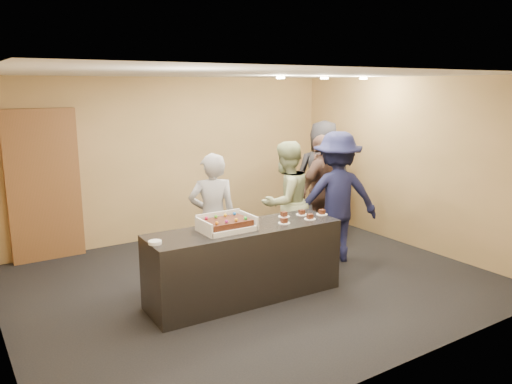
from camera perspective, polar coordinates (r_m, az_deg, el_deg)
room at (r=6.41m, az=-0.51°, el=1.18°), size 6.04×6.00×2.70m
serving_counter at (r=6.13m, az=-1.29°, el=-8.09°), size 2.42×0.78×0.90m
storage_cabinet at (r=7.96m, az=-23.10°, el=0.68°), size 1.02×0.15×2.24m
cake_box at (r=5.87m, az=-3.48°, el=-3.94°), size 0.62×0.43×0.18m
sheet_cake at (r=5.84m, az=-3.38°, el=-3.49°), size 0.53×0.36×0.11m
plate_stack at (r=5.47m, az=-11.48°, el=-5.67°), size 0.14×0.14×0.04m
slice_a at (r=6.15m, az=3.23°, el=-3.39°), size 0.15×0.15×0.07m
slice_b at (r=6.45m, az=3.22°, el=-2.65°), size 0.15×0.15×0.07m
slice_c at (r=6.37m, az=6.19°, el=-2.91°), size 0.15×0.15×0.07m
slice_d at (r=6.57m, az=5.25°, el=-2.41°), size 0.15×0.15×0.07m
slice_e at (r=6.61m, az=7.54°, el=-2.38°), size 0.15×0.15×0.07m
person_server_grey at (r=6.59m, az=-4.97°, el=-2.94°), size 0.73×0.60×1.72m
person_sage_man at (r=7.29m, az=3.41°, el=-1.17°), size 0.97×0.81×1.78m
person_navy_man at (r=7.41m, az=9.20°, el=-0.56°), size 1.43×1.20×1.92m
person_brown_extra at (r=7.99m, az=7.56°, el=0.02°), size 1.14×0.68×1.82m
person_dark_suit at (r=8.70m, az=7.65°, el=1.60°), size 1.16×1.08×1.99m
ceiling_spotlights at (r=7.65m, az=7.82°, el=12.78°), size 1.72×0.12×0.03m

